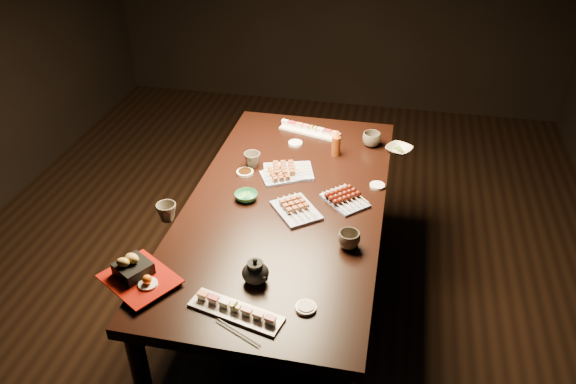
% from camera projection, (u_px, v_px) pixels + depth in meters
% --- Properties ---
extents(ground, '(5.00, 5.00, 0.00)m').
position_uv_depth(ground, '(273.00, 277.00, 3.28)').
color(ground, black).
rests_on(ground, ground).
extents(dining_table, '(1.38, 1.98, 0.75)m').
position_uv_depth(dining_table, '(286.00, 263.00, 2.81)').
color(dining_table, black).
rests_on(dining_table, ground).
extents(sushi_platter_near, '(0.37, 0.18, 0.04)m').
position_uv_depth(sushi_platter_near, '(236.00, 309.00, 2.00)').
color(sushi_platter_near, white).
rests_on(sushi_platter_near, dining_table).
extents(sushi_platter_far, '(0.36, 0.18, 0.04)m').
position_uv_depth(sushi_platter_far, '(310.00, 129.00, 3.18)').
color(sushi_platter_far, white).
rests_on(sushi_platter_far, dining_table).
extents(yakitori_plate_center, '(0.28, 0.24, 0.06)m').
position_uv_depth(yakitori_plate_center, '(288.00, 168.00, 2.80)').
color(yakitori_plate_center, '#828EB6').
rests_on(yakitori_plate_center, dining_table).
extents(yakitori_plate_right, '(0.27, 0.28, 0.06)m').
position_uv_depth(yakitori_plate_right, '(296.00, 207.00, 2.52)').
color(yakitori_plate_right, '#828EB6').
rests_on(yakitori_plate_right, dining_table).
extents(yakitori_plate_left, '(0.24, 0.22, 0.05)m').
position_uv_depth(yakitori_plate_left, '(282.00, 173.00, 2.77)').
color(yakitori_plate_left, '#828EB6').
rests_on(yakitori_plate_left, dining_table).
extents(tsukune_plate, '(0.25, 0.25, 0.05)m').
position_uv_depth(tsukune_plate, '(345.00, 197.00, 2.59)').
color(tsukune_plate, '#828EB6').
rests_on(tsukune_plate, dining_table).
extents(edamame_bowl_green, '(0.12, 0.12, 0.03)m').
position_uv_depth(edamame_bowl_green, '(246.00, 196.00, 2.61)').
color(edamame_bowl_green, '#2B8554').
rests_on(edamame_bowl_green, dining_table).
extents(edamame_bowl_cream, '(0.18, 0.18, 0.03)m').
position_uv_depth(edamame_bowl_cream, '(399.00, 150.00, 2.99)').
color(edamame_bowl_cream, beige).
rests_on(edamame_bowl_cream, dining_table).
extents(tempura_tray, '(0.35, 0.33, 0.10)m').
position_uv_depth(tempura_tray, '(139.00, 272.00, 2.12)').
color(tempura_tray, black).
rests_on(tempura_tray, dining_table).
extents(teacup_near_left, '(0.12, 0.12, 0.08)m').
position_uv_depth(teacup_near_left, '(167.00, 212.00, 2.46)').
color(teacup_near_left, '#4F463C').
rests_on(teacup_near_left, dining_table).
extents(teacup_mid_right, '(0.09, 0.09, 0.07)m').
position_uv_depth(teacup_mid_right, '(349.00, 240.00, 2.31)').
color(teacup_mid_right, '#4F463C').
rests_on(teacup_mid_right, dining_table).
extents(teacup_far_left, '(0.11, 0.11, 0.08)m').
position_uv_depth(teacup_far_left, '(252.00, 160.00, 2.85)').
color(teacup_far_left, '#4F463C').
rests_on(teacup_far_left, dining_table).
extents(teacup_far_right, '(0.13, 0.13, 0.08)m').
position_uv_depth(teacup_far_right, '(372.00, 139.00, 3.03)').
color(teacup_far_right, '#4F463C').
rests_on(teacup_far_right, dining_table).
extents(teapot, '(0.17, 0.17, 0.10)m').
position_uv_depth(teapot, '(255.00, 270.00, 2.13)').
color(teapot, black).
rests_on(teapot, dining_table).
extents(condiment_bottle, '(0.06, 0.06, 0.14)m').
position_uv_depth(condiment_bottle, '(336.00, 143.00, 2.93)').
color(condiment_bottle, '#6A2B0E').
rests_on(condiment_bottle, dining_table).
extents(sauce_dish_west, '(0.11, 0.11, 0.01)m').
position_uv_depth(sauce_dish_west, '(245.00, 173.00, 2.81)').
color(sauce_dish_west, white).
rests_on(sauce_dish_west, dining_table).
extents(sauce_dish_east, '(0.10, 0.10, 0.01)m').
position_uv_depth(sauce_dish_east, '(377.00, 186.00, 2.71)').
color(sauce_dish_east, white).
rests_on(sauce_dish_east, dining_table).
extents(sauce_dish_se, '(0.08, 0.08, 0.01)m').
position_uv_depth(sauce_dish_se, '(306.00, 308.00, 2.03)').
color(sauce_dish_se, white).
rests_on(sauce_dish_se, dining_table).
extents(sauce_dish_nw, '(0.08, 0.08, 0.01)m').
position_uv_depth(sauce_dish_nw, '(295.00, 143.00, 3.06)').
color(sauce_dish_nw, white).
rests_on(sauce_dish_nw, dining_table).
extents(chopsticks_near, '(0.19, 0.10, 0.01)m').
position_uv_depth(chopsticks_near, '(145.00, 290.00, 2.11)').
color(chopsticks_near, black).
rests_on(chopsticks_near, dining_table).
extents(chopsticks_se, '(0.18, 0.10, 0.01)m').
position_uv_depth(chopsticks_se, '(238.00, 333.00, 1.93)').
color(chopsticks_se, black).
rests_on(chopsticks_se, dining_table).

